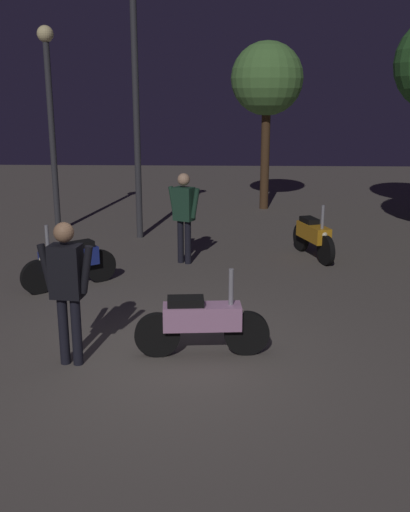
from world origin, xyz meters
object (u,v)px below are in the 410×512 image
motorcycle_pink_foreground (202,322)px  person_rider_beside (67,281)px  motorcycle_orange_parked_left (313,236)px  person_bystander_far (184,210)px  streetlamp_near (50,103)px  streetlamp_far (135,81)px  motorcycle_blue_parked_right (70,262)px

motorcycle_pink_foreground → person_rider_beside: 1.69m
motorcycle_orange_parked_left → person_bystander_far: size_ratio=0.94×
person_rider_beside → streetlamp_near: size_ratio=0.38×
motorcycle_orange_parked_left → person_bystander_far: 2.61m
streetlamp_near → person_rider_beside: bearing=-73.3°
streetlamp_far → streetlamp_near: bearing=164.4°
streetlamp_near → streetlamp_far: streetlamp_far is taller
streetlamp_near → streetlamp_far: (2.01, -0.56, 0.45)m
motorcycle_blue_parked_right → person_rider_beside: (0.74, -2.87, 0.60)m
motorcycle_pink_foreground → motorcycle_blue_parked_right: bearing=126.9°
motorcycle_pink_foreground → person_bystander_far: bearing=92.2°
person_bystander_far → motorcycle_blue_parked_right: bearing=156.8°
person_rider_beside → person_bystander_far: 4.52m
motorcycle_pink_foreground → person_bystander_far: person_bystander_far is taller
motorcycle_blue_parked_right → streetlamp_far: bearing=-138.2°
motorcycle_pink_foreground → motorcycle_blue_parked_right: same height
person_bystander_far → streetlamp_far: bearing=55.7°
motorcycle_orange_parked_left → streetlamp_far: bearing=-131.2°
motorcycle_pink_foreground → person_rider_beside: size_ratio=0.96×
motorcycle_blue_parked_right → streetlamp_far: size_ratio=0.26×
motorcycle_pink_foreground → streetlamp_far: size_ratio=0.31×
person_rider_beside → person_bystander_far: (1.05, 4.40, -0.01)m
motorcycle_orange_parked_left → motorcycle_blue_parked_right: (-4.30, -2.02, 0.00)m
motorcycle_orange_parked_left → streetlamp_far: size_ratio=0.30×
motorcycle_pink_foreground → person_bystander_far: size_ratio=0.97×
person_rider_beside → streetlamp_near: bearing=-156.8°
person_rider_beside → motorcycle_pink_foreground: bearing=107.2°
motorcycle_blue_parked_right → streetlamp_near: 5.01m
motorcycle_pink_foreground → motorcycle_orange_parked_left: same height
streetlamp_near → streetlamp_far: 2.13m
motorcycle_blue_parked_right → streetlamp_near: bearing=-109.6°
person_bystander_far → streetlamp_near: 4.51m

